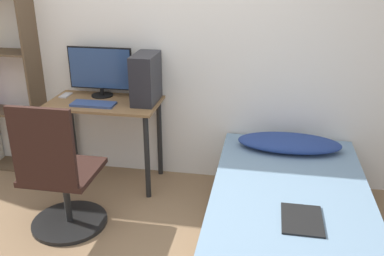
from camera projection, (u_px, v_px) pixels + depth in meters
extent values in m
cube|color=silver|center=(165.00, 38.00, 3.57)|extent=(8.00, 0.05, 2.50)
cube|color=brown|center=(104.00, 103.00, 3.59)|extent=(0.93, 0.51, 0.02)
cylinder|color=black|center=(52.00, 150.00, 3.61)|extent=(0.04, 0.04, 0.73)
cylinder|color=black|center=(147.00, 158.00, 3.47)|extent=(0.04, 0.04, 0.73)
cylinder|color=black|center=(73.00, 131.00, 3.99)|extent=(0.04, 0.04, 0.73)
cylinder|color=black|center=(160.00, 138.00, 3.85)|extent=(0.04, 0.04, 0.73)
cube|color=brown|center=(36.00, 84.00, 3.77)|extent=(0.02, 0.27, 1.66)
cube|color=brown|center=(14.00, 164.00, 4.15)|extent=(0.70, 0.27, 0.02)
cube|color=brown|center=(4.00, 111.00, 3.94)|extent=(0.70, 0.27, 0.02)
cylinder|color=black|center=(70.00, 222.00, 3.24)|extent=(0.56, 0.56, 0.03)
cylinder|color=black|center=(67.00, 198.00, 3.16)|extent=(0.05, 0.05, 0.39)
cube|color=black|center=(63.00, 172.00, 3.08)|extent=(0.49, 0.49, 0.04)
cube|color=black|center=(42.00, 148.00, 2.76)|extent=(0.44, 0.04, 0.55)
cube|color=#4C3D2D|center=(287.00, 236.00, 2.94)|extent=(1.08, 1.91, 0.20)
cube|color=#708EA8|center=(290.00, 209.00, 2.86)|extent=(1.05, 1.87, 0.24)
ellipsoid|color=navy|center=(289.00, 143.00, 3.42)|extent=(0.82, 0.36, 0.11)
cube|color=black|center=(302.00, 220.00, 2.52)|extent=(0.24, 0.32, 0.01)
cylinder|color=black|center=(102.00, 95.00, 3.73)|extent=(0.19, 0.19, 0.01)
cylinder|color=black|center=(102.00, 91.00, 3.71)|extent=(0.04, 0.04, 0.06)
cube|color=black|center=(100.00, 68.00, 3.64)|extent=(0.56, 0.01, 0.36)
cube|color=navy|center=(100.00, 69.00, 3.63)|extent=(0.54, 0.01, 0.34)
cube|color=#33477A|center=(93.00, 104.00, 3.49)|extent=(0.36, 0.15, 0.02)
cube|color=#232328|center=(146.00, 78.00, 3.50)|extent=(0.18, 0.36, 0.41)
cube|color=#B7B7BC|center=(66.00, 95.00, 3.73)|extent=(0.07, 0.14, 0.01)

